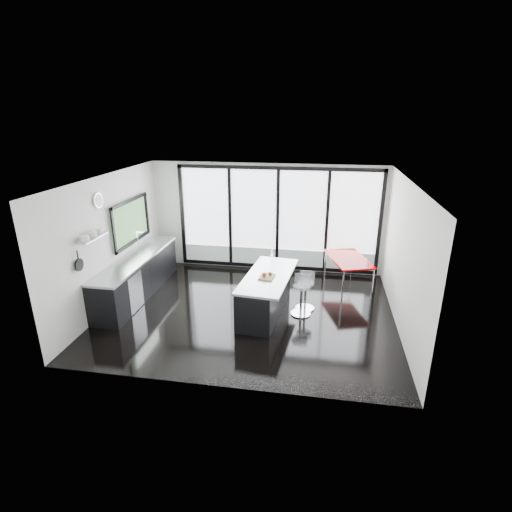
% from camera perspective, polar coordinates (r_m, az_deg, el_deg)
% --- Properties ---
extents(floor, '(6.00, 5.00, 0.00)m').
position_cam_1_polar(floor, '(8.58, -1.00, -7.88)').
color(floor, black).
rests_on(floor, ground).
extents(ceiling, '(6.00, 5.00, 0.00)m').
position_cam_1_polar(ceiling, '(7.67, -1.13, 10.93)').
color(ceiling, white).
rests_on(ceiling, wall_back).
extents(wall_back, '(6.00, 0.09, 2.80)m').
position_cam_1_polar(wall_back, '(10.35, 2.95, 4.63)').
color(wall_back, silver).
rests_on(wall_back, ground).
extents(wall_front, '(6.00, 0.00, 2.80)m').
position_cam_1_polar(wall_front, '(5.77, -5.68, -7.03)').
color(wall_front, silver).
rests_on(wall_front, ground).
extents(wall_left, '(0.26, 5.00, 2.80)m').
position_cam_1_polar(wall_left, '(9.21, -19.28, 3.45)').
color(wall_left, silver).
rests_on(wall_left, ground).
extents(wall_right, '(0.00, 5.00, 2.80)m').
position_cam_1_polar(wall_right, '(8.05, 20.43, -0.23)').
color(wall_right, silver).
rests_on(wall_right, ground).
extents(counter_cabinets, '(0.69, 3.24, 1.36)m').
position_cam_1_polar(counter_cabinets, '(9.53, -16.59, -2.72)').
color(counter_cabinets, black).
rests_on(counter_cabinets, floor).
extents(island, '(1.09, 2.17, 1.11)m').
position_cam_1_polar(island, '(8.37, 1.31, -5.30)').
color(island, black).
rests_on(island, floor).
extents(bar_stool_near, '(0.42, 0.42, 0.66)m').
position_cam_1_polar(bar_stool_near, '(8.36, 6.47, -6.26)').
color(bar_stool_near, silver).
rests_on(bar_stool_near, floor).
extents(bar_stool_far, '(0.46, 0.46, 0.64)m').
position_cam_1_polar(bar_stool_far, '(8.60, 7.07, -5.59)').
color(bar_stool_far, silver).
rests_on(bar_stool_far, floor).
extents(red_table, '(1.18, 1.58, 0.75)m').
position_cam_1_polar(red_table, '(9.77, 12.95, -2.36)').
color(red_table, '#AA0000').
rests_on(red_table, floor).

